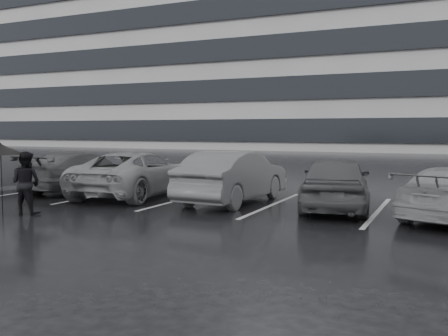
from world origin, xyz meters
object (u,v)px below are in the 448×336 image
car_west_b (136,174)px  car_west_c (83,172)px  car_west_d (2,170)px  car_west_a (234,177)px  pedestrian_right (26,183)px  car_main (336,182)px

car_west_b → car_west_c: 2.34m
car_west_b → car_west_d: size_ratio=1.19×
car_west_b → car_west_c: car_west_b is taller
car_west_a → car_west_c: car_west_a is taller
car_west_b → car_west_c: (-2.32, 0.29, -0.03)m
car_west_c → pedestrian_right: bearing=116.7°
car_west_b → car_west_a: bearing=174.6°
car_west_a → pedestrian_right: bearing=49.1°
car_west_a → car_west_d: bearing=7.0°
pedestrian_right → car_west_c: bearing=-76.6°
car_main → car_west_a: 2.93m
car_west_b → car_west_d: 5.16m
car_west_b → car_west_d: (-5.13, -0.57, -0.00)m
car_main → car_west_b: (-6.25, 0.13, -0.02)m
car_west_c → car_west_d: bearing=20.6°
car_main → pedestrian_right: size_ratio=2.70×
car_west_c → car_west_d: (-2.81, -0.86, 0.03)m
car_main → car_west_c: size_ratio=0.92×
car_west_a → pedestrian_right: pedestrian_right is taller
car_main → car_west_c: (-8.57, 0.42, -0.05)m
pedestrian_right → car_west_d: bearing=-46.0°
car_main → car_west_b: car_main is taller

